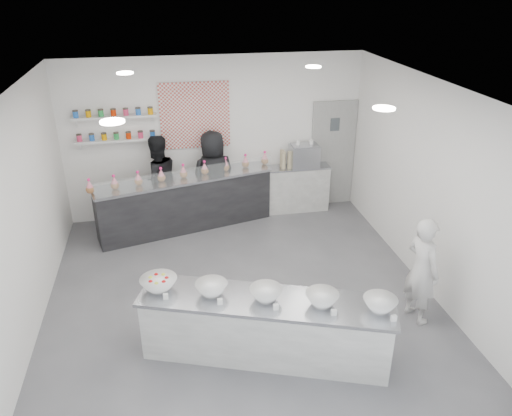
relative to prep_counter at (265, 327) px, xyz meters
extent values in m
plane|color=#515156|center=(-0.10, 1.18, -0.41)|extent=(6.00, 6.00, 0.00)
plane|color=white|center=(-0.10, 1.18, 2.59)|extent=(6.00, 6.00, 0.00)
plane|color=white|center=(-0.10, 4.18, 1.09)|extent=(5.50, 0.00, 5.50)
plane|color=white|center=(-2.85, 1.18, 1.09)|extent=(0.00, 6.00, 6.00)
plane|color=white|center=(2.65, 1.18, 1.09)|extent=(0.00, 6.00, 6.00)
cube|color=gray|center=(2.20, 4.15, 0.64)|extent=(0.88, 0.04, 2.10)
cube|color=#B53E34|center=(-0.45, 4.16, 1.54)|extent=(1.25, 0.03, 1.20)
cube|color=silver|center=(-1.85, 4.08, 1.19)|extent=(1.45, 0.22, 0.04)
cube|color=silver|center=(-1.85, 4.08, 1.61)|extent=(1.45, 0.22, 0.04)
cylinder|color=white|center=(-1.50, 0.18, 2.57)|extent=(0.24, 0.24, 0.02)
cylinder|color=white|center=(1.30, 0.18, 2.57)|extent=(0.24, 0.24, 0.02)
cylinder|color=white|center=(-1.50, 2.78, 2.57)|extent=(0.24, 0.24, 0.02)
cylinder|color=white|center=(1.30, 2.78, 2.57)|extent=(0.24, 0.24, 0.02)
cube|color=#9FA09C|center=(0.00, 0.00, 0.00)|extent=(3.07, 1.66, 0.82)
cube|color=black|center=(-0.74, 3.59, 0.08)|extent=(3.24, 1.38, 0.99)
cube|color=white|center=(-0.67, 3.32, 0.71)|extent=(3.05, 0.81, 0.27)
cube|color=#9FA09C|center=(1.45, 3.96, 0.05)|extent=(1.23, 0.39, 0.91)
cube|color=#93969E|center=(1.57, 3.96, 0.71)|extent=(0.54, 0.37, 0.41)
imported|color=silver|center=(2.17, 0.35, 0.34)|extent=(0.48, 0.62, 1.50)
imported|color=black|center=(-1.20, 3.84, 0.45)|extent=(1.02, 0.92, 1.71)
imported|color=black|center=(-0.18, 3.84, 0.45)|extent=(0.94, 0.70, 1.73)
camera|label=1|loc=(-1.01, -4.70, 3.88)|focal=35.00mm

